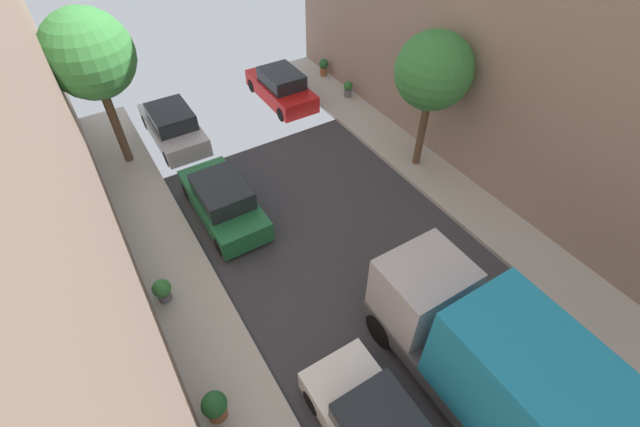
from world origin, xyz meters
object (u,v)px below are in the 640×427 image
parked_car_left_4 (223,201)px  parked_car_right_2 (281,88)px  potted_plant_3 (323,66)px  potted_plant_0 (162,290)px  potted_plant_5 (348,88)px  street_tree_0 (89,55)px  street_tree_1 (433,72)px  potted_plant_4 (215,406)px  delivery_truck (502,374)px  parked_car_left_5 (173,126)px

parked_car_left_4 → parked_car_right_2: 8.01m
parked_car_right_2 → potted_plant_3: (2.97, 0.97, -0.09)m
potted_plant_0 → potted_plant_5: 13.04m
parked_car_left_4 → potted_plant_0: bearing=-140.1°
street_tree_0 → street_tree_1: street_tree_0 is taller
parked_car_left_4 → potted_plant_3: parked_car_left_4 is taller
potted_plant_3 → potted_plant_4: 17.32m
parked_car_left_4 → street_tree_0: street_tree_0 is taller
potted_plant_0 → potted_plant_4: 3.90m
street_tree_1 → delivery_truck: bearing=-121.1°
street_tree_1 → potted_plant_0: street_tree_1 is taller
parked_car_right_2 → delivery_truck: 15.65m
parked_car_left_5 → street_tree_0: size_ratio=0.72×
parked_car_left_4 → potted_plant_0: size_ratio=5.43×
parked_car_right_2 → potted_plant_3: 3.12m
street_tree_0 → potted_plant_0: (-0.80, -7.35, -3.89)m
street_tree_1 → potted_plant_5: size_ratio=6.63×
street_tree_0 → street_tree_1: 11.54m
parked_car_right_2 → street_tree_1: size_ratio=0.81×
delivery_truck → street_tree_0: street_tree_0 is taller
potted_plant_0 → potted_plant_5: potted_plant_5 is taller
street_tree_1 → potted_plant_0: bearing=-173.9°
parked_car_left_4 → street_tree_0: size_ratio=0.72×
parked_car_left_5 → potted_plant_5: 8.27m
parked_car_left_5 → potted_plant_5: bearing=-6.8°
parked_car_left_5 → potted_plant_3: parked_car_left_5 is taller
parked_car_right_2 → street_tree_1: bearing=-72.9°
parked_car_left_4 → potted_plant_4: parked_car_left_4 is taller
parked_car_left_5 → potted_plant_3: size_ratio=4.94×
parked_car_left_4 → parked_car_right_2: bearing=47.6°
street_tree_1 → potted_plant_0: (-10.51, -1.13, -3.41)m
parked_car_left_4 → potted_plant_5: bearing=28.3°
potted_plant_5 → potted_plant_0: bearing=-148.4°
parked_car_left_5 → potted_plant_4: size_ratio=4.63×
potted_plant_4 → parked_car_right_2: bearing=56.0°
parked_car_right_2 → street_tree_1: (2.22, -7.21, 3.27)m
parked_car_left_5 → street_tree_0: 4.32m
potted_plant_0 → potted_plant_3: 14.61m
delivery_truck → potted_plant_0: size_ratio=8.54×
parked_car_left_5 → delivery_truck: (2.70, -14.86, 1.07)m
street_tree_0 → potted_plant_5: (10.30, -0.52, -3.90)m
potted_plant_0 → potted_plant_3: potted_plant_3 is taller
street_tree_0 → potted_plant_3: street_tree_0 is taller
potted_plant_5 → parked_car_left_5: bearing=173.2°
parked_car_left_4 → delivery_truck: size_ratio=0.64×
parked_car_left_4 → street_tree_0: 6.54m
potted_plant_0 → potted_plant_4: potted_plant_4 is taller
parked_car_right_2 → potted_plant_5: size_ratio=5.36×
parked_car_left_5 → delivery_truck: bearing=-79.7°
street_tree_1 → potted_plant_5: (0.59, 5.71, -3.41)m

